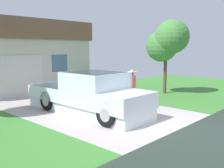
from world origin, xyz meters
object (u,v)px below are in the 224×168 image
at_px(handbag, 137,107).
at_px(house_with_garage, 9,55).
at_px(person_with_hat, 132,87).
at_px(neighbor_tree, 168,40).
at_px(wheeled_trash_bin, 96,81).
at_px(pickup_truck, 94,95).

xyz_separation_m(handbag, house_with_garage, (-1.03, 9.12, 1.98)).
height_order(person_with_hat, neighbor_tree, neighbor_tree).
relative_size(house_with_garage, wheeled_trash_bin, 8.42).
relative_size(pickup_truck, handbag, 14.18).
distance_m(person_with_hat, wheeled_trash_bin, 5.23).
bearing_deg(neighbor_tree, handbag, -165.14).
xyz_separation_m(pickup_truck, person_with_hat, (1.62, -0.56, 0.23)).
bearing_deg(handbag, wheeled_trash_bin, 65.05).
relative_size(handbag, house_with_garage, 0.05).
height_order(neighbor_tree, wheeled_trash_bin, neighbor_tree).
bearing_deg(handbag, house_with_garage, 96.42).
bearing_deg(person_with_hat, house_with_garage, -79.60).
bearing_deg(pickup_truck, neighbor_tree, -176.88).
bearing_deg(handbag, pickup_truck, 156.55).
xyz_separation_m(person_with_hat, wheeled_trash_bin, (2.36, 4.65, -0.40)).
xyz_separation_m(neighbor_tree, wheeled_trash_bin, (-1.95, 3.72, -2.41)).
bearing_deg(house_with_garage, pickup_truck, -94.86).
xyz_separation_m(house_with_garage, neighbor_tree, (5.23, -8.01, 0.86)).
height_order(pickup_truck, neighbor_tree, neighbor_tree).
bearing_deg(wheeled_trash_bin, handbag, -114.95).
distance_m(person_with_hat, house_with_garage, 9.05).
distance_m(pickup_truck, handbag, 1.99).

